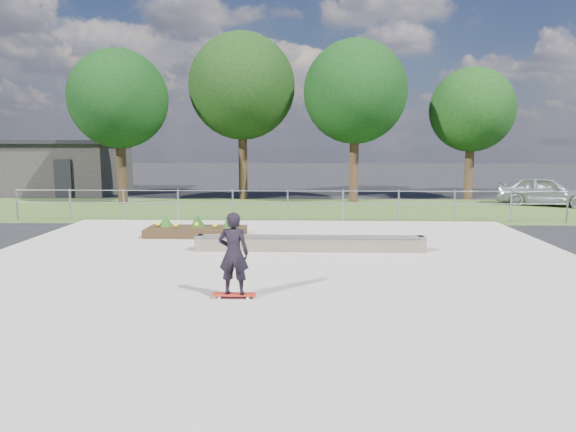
# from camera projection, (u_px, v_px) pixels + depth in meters

# --- Properties ---
(ground) EXTENTS (120.00, 120.00, 0.00)m
(ground) POSITION_uv_depth(u_px,v_px,m) (277.00, 275.00, 11.26)
(ground) COLOR black
(ground) RESTS_ON ground
(grass_verge) EXTENTS (30.00, 8.00, 0.02)m
(grass_verge) POSITION_uv_depth(u_px,v_px,m) (290.00, 209.00, 22.14)
(grass_verge) COLOR #375421
(grass_verge) RESTS_ON ground
(concrete_slab) EXTENTS (15.00, 15.00, 0.06)m
(concrete_slab) POSITION_uv_depth(u_px,v_px,m) (277.00, 274.00, 11.26)
(concrete_slab) COLOR #ADA699
(concrete_slab) RESTS_ON ground
(fence) EXTENTS (20.06, 0.06, 1.20)m
(fence) POSITION_uv_depth(u_px,v_px,m) (288.00, 201.00, 18.57)
(fence) COLOR gray
(fence) RESTS_ON ground
(building) EXTENTS (8.40, 5.40, 3.00)m
(building) POSITION_uv_depth(u_px,v_px,m) (49.00, 166.00, 29.28)
(building) COLOR #2B2826
(building) RESTS_ON ground
(tree_far_left) EXTENTS (4.55, 4.55, 7.15)m
(tree_far_left) POSITION_uv_depth(u_px,v_px,m) (118.00, 99.00, 23.67)
(tree_far_left) COLOR black
(tree_far_left) RESTS_ON ground
(tree_mid_left) EXTENTS (5.25, 5.25, 8.25)m
(tree_mid_left) POSITION_uv_depth(u_px,v_px,m) (242.00, 87.00, 25.37)
(tree_mid_left) COLOR #342115
(tree_mid_left) RESTS_ON ground
(tree_mid_right) EXTENTS (4.90, 4.90, 7.70)m
(tree_mid_right) POSITION_uv_depth(u_px,v_px,m) (355.00, 92.00, 24.27)
(tree_mid_right) COLOR #372116
(tree_mid_right) RESTS_ON ground
(tree_far_right) EXTENTS (4.20, 4.20, 6.60)m
(tree_far_right) POSITION_uv_depth(u_px,v_px,m) (472.00, 110.00, 25.68)
(tree_far_right) COLOR #362415
(tree_far_right) RESTS_ON ground
(grind_ledge) EXTENTS (6.00, 0.44, 0.43)m
(grind_ledge) POSITION_uv_depth(u_px,v_px,m) (310.00, 243.00, 13.46)
(grind_ledge) COLOR brown
(grind_ledge) RESTS_ON concrete_slab
(planter_bed) EXTENTS (3.00, 1.20, 0.61)m
(planter_bed) POSITION_uv_depth(u_px,v_px,m) (196.00, 229.00, 15.71)
(planter_bed) COLOR black
(planter_bed) RESTS_ON concrete_slab
(skateboarder) EXTENTS (0.80, 0.40, 1.60)m
(skateboarder) POSITION_uv_depth(u_px,v_px,m) (234.00, 254.00, 9.30)
(skateboarder) COLOR silver
(skateboarder) RESTS_ON concrete_slab
(parked_car) EXTENTS (4.38, 3.18, 1.39)m
(parked_car) POSITION_uv_depth(u_px,v_px,m) (545.00, 191.00, 23.44)
(parked_car) COLOR #9FA4A8
(parked_car) RESTS_ON ground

